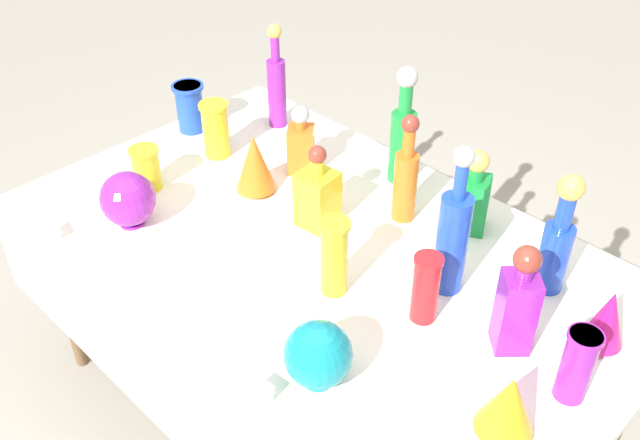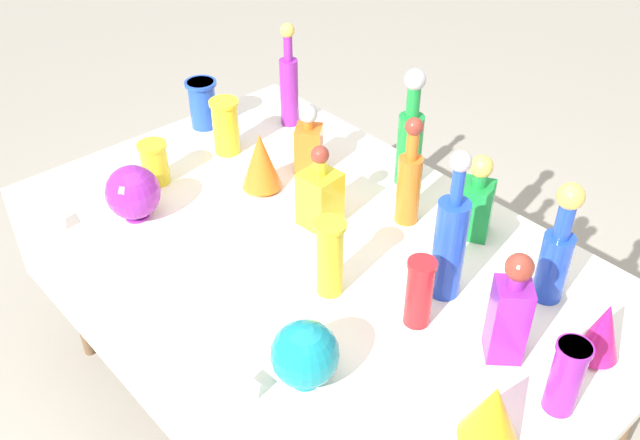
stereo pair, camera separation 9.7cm
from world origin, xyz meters
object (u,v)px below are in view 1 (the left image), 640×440
fluted_vase_2 (607,318)px  cardboard_box_behind_left (593,327)px  square_decanter_3 (473,197)px  slender_vase_0 (216,128)px  slender_vase_1 (578,364)px  tall_bottle_1 (277,85)px  tall_bottle_3 (557,241)px  square_decanter_2 (517,304)px  slender_vase_2 (146,167)px  round_bowl_0 (128,199)px  square_decanter_1 (317,195)px  tall_bottle_4 (403,133)px  slender_vase_4 (334,255)px  tall_bottle_0 (406,177)px  slender_vase_3 (426,286)px  square_decanter_0 (301,144)px  fluted_vase_1 (508,404)px  round_bowl_1 (318,355)px  fluted_vase_0 (255,163)px  tall_bottle_2 (453,236)px  slender_vase_5 (190,106)px

fluted_vase_2 → cardboard_box_behind_left: bearing=108.3°
square_decanter_3 → slender_vase_0: size_ratio=1.36×
slender_vase_1 → cardboard_box_behind_left: size_ratio=0.43×
tall_bottle_1 → tall_bottle_3: 1.18m
slender_vase_0 → square_decanter_2: bearing=-2.6°
slender_vase_2 → round_bowl_0: bearing=-49.3°
slender_vase_1 → round_bowl_0: bearing=-164.9°
square_decanter_1 → square_decanter_2: 0.69m
tall_bottle_1 → tall_bottle_4: bearing=3.9°
slender_vase_0 → slender_vase_4: (0.77, -0.22, 0.02)m
tall_bottle_4 → tall_bottle_0: bearing=-47.7°
fluted_vase_2 → tall_bottle_3: bearing=154.8°
slender_vase_0 → slender_vase_3: 1.01m
square_decanter_0 → fluted_vase_1: bearing=-21.5°
slender_vase_3 → tall_bottle_0: bearing=136.3°
slender_vase_1 → square_decanter_3: bearing=146.1°
tall_bottle_3 → square_decanter_0: tall_bottle_3 is taller
round_bowl_1 → tall_bottle_3: bearing=72.7°
tall_bottle_4 → square_decanter_3: 0.33m
fluted_vase_2 → tall_bottle_0: bearing=174.4°
fluted_vase_0 → fluted_vase_1: 1.10m
fluted_vase_2 → round_bowl_1: size_ratio=1.02×
fluted_vase_0 → cardboard_box_behind_left: bearing=44.8°
slender_vase_4 → fluted_vase_1: slender_vase_4 is taller
slender_vase_3 → fluted_vase_1: 0.38m
square_decanter_1 → cardboard_box_behind_left: square_decanter_1 is taller
square_decanter_2 → fluted_vase_0: 0.95m
tall_bottle_2 → round_bowl_1: size_ratio=2.61×
slender_vase_0 → slender_vase_4: bearing=-15.8°
square_decanter_2 → tall_bottle_3: bearing=100.1°
fluted_vase_1 → cardboard_box_behind_left: fluted_vase_1 is taller
tall_bottle_1 → fluted_vase_0: (0.27, -0.34, -0.05)m
square_decanter_0 → slender_vase_3: size_ratio=1.21×
square_decanter_3 → fluted_vase_1: size_ratio=1.58×
tall_bottle_3 → square_decanter_2: (0.05, -0.25, -0.02)m
slender_vase_0 → slender_vase_5: slender_vase_0 is taller
tall_bottle_1 → slender_vase_2: size_ratio=2.70×
slender_vase_2 → tall_bottle_2: bearing=16.8°
square_decanter_0 → square_decanter_2: 0.96m
tall_bottle_4 → fluted_vase_1: size_ratio=2.35×
square_decanter_1 → fluted_vase_1: 0.85m
square_decanter_1 → cardboard_box_behind_left: (0.61, 0.85, -0.72)m
square_decanter_3 → slender_vase_4: size_ratio=1.18×
square_decanter_1 → fluted_vase_0: 0.26m
slender_vase_3 → fluted_vase_2: size_ratio=1.15×
tall_bottle_2 → fluted_vase_0: size_ratio=2.17×
tall_bottle_3 → fluted_vase_2: 0.23m
slender_vase_1 → square_decanter_2: bearing=168.9°
square_decanter_3 → slender_vase_5: (-1.06, -0.23, -0.02)m
tall_bottle_4 → square_decanter_0: size_ratio=1.67×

